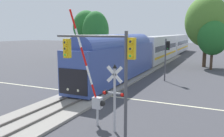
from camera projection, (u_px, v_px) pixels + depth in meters
The scene contains 12 objects.
ground_plane at pixel (90, 94), 22.10m from camera, with size 220.00×220.00×0.00m, color #3D3D42.
road_centre_stripe at pixel (90, 94), 22.10m from camera, with size 44.00×0.20×0.01m.
railway_track at pixel (90, 93), 22.09m from camera, with size 4.40×80.00×0.32m.
commuter_train at pixel (158, 48), 44.61m from camera, with size 3.04×60.94×5.16m.
crossing_gate_near at pixel (94, 91), 14.41m from camera, with size 2.42×0.40×7.13m.
crossing_signal_mast at pixel (114, 91), 13.31m from camera, with size 1.36×0.44×3.97m.
traffic_signal_near_right at pixel (105, 61), 11.44m from camera, with size 4.34×0.38×5.80m.
traffic_signal_far_side at pixel (167, 53), 27.26m from camera, with size 0.53×0.38×4.99m.
oak_behind_train at pixel (96, 31), 42.45m from camera, with size 4.77×4.77×9.43m.
oak_far_right at pixel (213, 38), 35.41m from camera, with size 4.43×4.43×7.47m.
pine_left_background at pixel (86, 27), 47.22m from camera, with size 5.35×5.35×10.01m.
elm_centre_background at pixel (207, 22), 37.83m from camera, with size 6.78×6.78×11.51m.
Camera 1 is at (10.89, -18.62, 5.76)m, focal length 37.74 mm.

